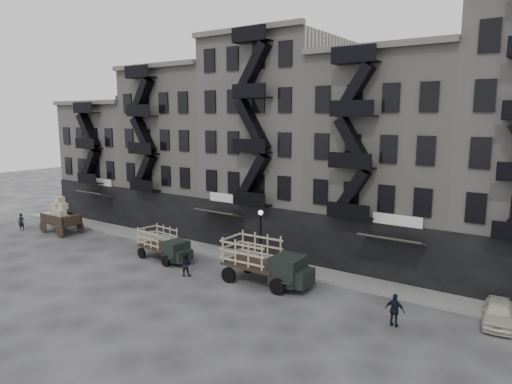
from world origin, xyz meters
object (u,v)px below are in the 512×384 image
Objects in this scene: wagon at (60,213)px; pedestrian_mid at (185,264)px; stake_truck_west at (164,242)px; stake_truck_east at (265,258)px; car_east at (498,313)px; horse at (55,220)px; pedestrian_west at (21,222)px; policeman at (395,310)px.

pedestrian_mid is (17.78, -1.95, -1.12)m from wagon.
stake_truck_east is (9.09, 0.18, 0.35)m from stake_truck_west.
stake_truck_west reaches higher than car_east.
pedestrian_mid is (19.51, -2.45, -0.04)m from horse.
stake_truck_west is at bearing 179.99° from car_east.
car_east is at bearing 12.43° from stake_truck_west.
stake_truck_west reaches higher than pedestrian_mid.
horse is 1.23× the size of pedestrian_west.
car_east is at bearing -141.12° from policeman.
policeman is (18.08, -1.10, -0.49)m from stake_truck_west.
stake_truck_east is 5.70m from pedestrian_mid.
horse is 33.86m from policeman.
horse reaches higher than car_east.
pedestrian_mid is (21.72, -0.32, -0.01)m from pedestrian_west.
stake_truck_west is at bearing 1.23° from wagon.
pedestrian_west is at bearing 121.68° from horse.
stake_truck_west is at bearing -2.20° from policeman.
horse is at bearing 177.84° from stake_truck_east.
pedestrian_mid is (-5.31, -1.87, -0.90)m from stake_truck_east.
pedestrian_mid is at bearing 3.64° from policeman.
wagon reaches higher than horse.
car_east is 2.10× the size of policeman.
stake_truck_east reaches higher than pedestrian_mid.
horse is 38.26m from car_east.
stake_truck_west is 3.02× the size of pedestrian_mid.
car_east is at bearing -99.94° from horse.
horse is at bearing 166.12° from wagon.
stake_truck_east reaches higher than horse.
horse is at bearing -1.87° from policeman.
wagon is at bearing -118.41° from horse.
pedestrian_mid is at bearing -161.46° from stake_truck_east.
wagon is at bearing -1.14° from policeman.
horse is at bearing 13.43° from pedestrian_west.
stake_truck_west reaches higher than policeman.
car_east is 2.27× the size of pedestrian_mid.
car_east is at bearing -25.31° from pedestrian_west.
stake_truck_east is at bearing -6.81° from policeman.
wagon reaches higher than policeman.
pedestrian_mid reaches higher than car_east.
pedestrian_west is at bearing 179.34° from car_east.
stake_truck_west is 22.62m from car_east.
horse is 3.07m from pedestrian_west.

